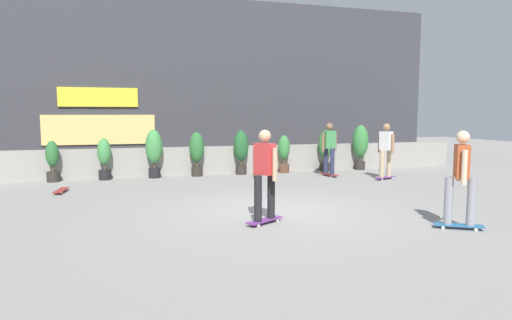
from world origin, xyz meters
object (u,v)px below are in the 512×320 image
object	(u,v)px
potted_plant_4	(241,149)
skater_by_wall_left	(329,147)
potted_plant_6	(325,147)
skateboard_near_camera	(61,190)
potted_plant_5	(284,152)
skater_foreground	(265,172)
potted_plant_1	(104,157)
potted_plant_2	(154,150)
potted_plant_3	(197,151)
potted_plant_0	(52,160)
potted_plant_7	(360,144)
skater_far_right	(461,175)
skater_by_wall_right	(386,149)

from	to	relation	value
potted_plant_4	skater_by_wall_left	distance (m)	2.85
potted_plant_6	skateboard_near_camera	size ratio (longest dim) A/B	1.75
potted_plant_5	skater_foreground	xyz separation A→B (m)	(-2.74, -6.46, 0.25)
potted_plant_1	skater_by_wall_left	world-z (taller)	skater_by_wall_left
skater_by_wall_left	skateboard_near_camera	world-z (taller)	skater_by_wall_left
potted_plant_2	potted_plant_3	xyz separation A→B (m)	(1.33, 0.00, -0.07)
potted_plant_4	potted_plant_0	bearing A→B (deg)	-180.00
potted_plant_0	potted_plant_4	bearing A→B (deg)	0.00
potted_plant_2	potted_plant_7	distance (m)	7.18
skater_far_right	potted_plant_1	bearing A→B (deg)	128.23
potted_plant_2	skater_by_wall_left	world-z (taller)	skater_by_wall_left
potted_plant_7	skater_far_right	world-z (taller)	skater_far_right
potted_plant_1	potted_plant_5	bearing A→B (deg)	-0.00
potted_plant_0	potted_plant_6	xyz separation A→B (m)	(8.71, 0.00, 0.18)
skater_far_right	skater_foreground	bearing A→B (deg)	157.27
potted_plant_6	skateboard_near_camera	xyz separation A→B (m)	(-8.24, -2.01, -0.76)
potted_plant_6	skater_by_wall_left	size ratio (longest dim) A/B	0.84
skater_far_right	skater_by_wall_left	distance (m)	6.57
potted_plant_5	skateboard_near_camera	distance (m)	7.03
potted_plant_3	potted_plant_4	distance (m)	1.46
potted_plant_4	potted_plant_7	xyz separation A→B (m)	(4.39, -0.00, 0.10)
potted_plant_1	potted_plant_6	size ratio (longest dim) A/B	0.88
potted_plant_0	skater_foreground	world-z (taller)	skater_foreground
potted_plant_1	skateboard_near_camera	distance (m)	2.31
potted_plant_1	skater_by_wall_right	size ratio (longest dim) A/B	0.74
potted_plant_7	skateboard_near_camera	world-z (taller)	potted_plant_7
potted_plant_6	skater_by_wall_left	bearing A→B (deg)	-110.27
potted_plant_4	skater_far_right	distance (m)	7.98
potted_plant_5	potted_plant_6	xyz separation A→B (m)	(1.53, 0.00, 0.13)
potted_plant_3	potted_plant_6	xyz separation A→B (m)	(4.49, 0.00, 0.01)
potted_plant_1	potted_plant_2	xyz separation A→B (m)	(1.46, -0.00, 0.19)
potted_plant_2	skater_by_wall_right	world-z (taller)	skater_by_wall_right
potted_plant_1	potted_plant_4	distance (m)	4.26
potted_plant_2	skater_foreground	bearing A→B (deg)	-76.51
potted_plant_2	potted_plant_7	xyz separation A→B (m)	(7.18, 0.00, 0.06)
potted_plant_4	potted_plant_7	bearing A→B (deg)	-0.00
potted_plant_5	skater_far_right	size ratio (longest dim) A/B	0.75
skater_far_right	potted_plant_3	bearing A→B (deg)	113.15
potted_plant_4	skater_far_right	size ratio (longest dim) A/B	0.85
potted_plant_5	potted_plant_7	xyz separation A→B (m)	(2.90, -0.00, 0.24)
skater_by_wall_right	skater_by_wall_left	size ratio (longest dim) A/B	1.00
potted_plant_4	potted_plant_7	world-z (taller)	potted_plant_7
potted_plant_0	potted_plant_4	distance (m)	5.69
potted_plant_5	skater_by_wall_left	size ratio (longest dim) A/B	0.75
potted_plant_3	potted_plant_5	distance (m)	2.96
skater_by_wall_left	skater_by_wall_right	bearing A→B (deg)	-39.93
potted_plant_4	skater_foreground	size ratio (longest dim) A/B	0.85
potted_plant_6	potted_plant_3	bearing A→B (deg)	-180.00
skater_far_right	skateboard_near_camera	xyz separation A→B (m)	(-7.07, 5.75, -0.88)
potted_plant_1	potted_plant_5	world-z (taller)	potted_plant_5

